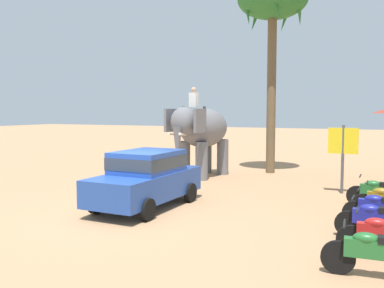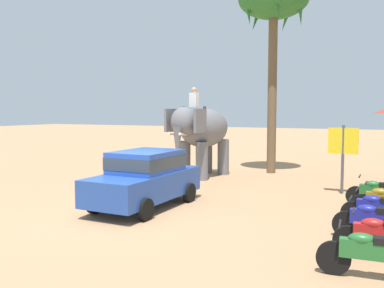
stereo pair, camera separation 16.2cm
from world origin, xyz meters
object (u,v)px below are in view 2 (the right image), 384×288
motorcycle_second_in_row (381,236)px  palm_tree_behind_elephant (274,5)px  signboard_yellow (343,146)px  elephant_with_mahout (202,132)px  motorcycle_mid_row (374,220)px  car_sedan_foreground (145,177)px  motorcycle_end_of_row (377,192)px  motorcycle_fourth_in_row (378,209)px  motorcycle_nearest_camera (370,253)px

motorcycle_second_in_row → palm_tree_behind_elephant: 13.50m
palm_tree_behind_elephant → signboard_yellow: size_ratio=3.69×
elephant_with_mahout → motorcycle_mid_row: 9.83m
motorcycle_mid_row → motorcycle_second_in_row: bearing=-82.3°
car_sedan_foreground → motorcycle_end_of_row: car_sedan_foreground is taller
car_sedan_foreground → motorcycle_mid_row: 6.37m
car_sedan_foreground → palm_tree_behind_elephant: bearing=79.5°
motorcycle_mid_row → motorcycle_end_of_row: 3.53m
motorcycle_second_in_row → motorcycle_end_of_row: bearing=92.4°
motorcycle_second_in_row → motorcycle_end_of_row: 4.75m
palm_tree_behind_elephant → car_sedan_foreground: bearing=-100.5°
motorcycle_mid_row → car_sedan_foreground: bearing=174.8°
motorcycle_end_of_row → motorcycle_mid_row: bearing=-89.4°
car_sedan_foreground → elephant_with_mahout: 6.13m
elephant_with_mahout → motorcycle_mid_row: elephant_with_mahout is taller
motorcycle_second_in_row → motorcycle_fourth_in_row: bearing=92.6°
motorcycle_second_in_row → motorcycle_mid_row: size_ratio=1.00×
motorcycle_nearest_camera → motorcycle_fourth_in_row: bearing=89.5°
motorcycle_end_of_row → palm_tree_behind_elephant: (-4.71, 5.54, 7.21)m
car_sedan_foreground → motorcycle_second_in_row: car_sedan_foreground is taller
car_sedan_foreground → palm_tree_behind_elephant: size_ratio=0.47×
car_sedan_foreground → signboard_yellow: (5.10, 4.74, 0.76)m
motorcycle_end_of_row → car_sedan_foreground: bearing=-154.8°
motorcycle_nearest_camera → signboard_yellow: 7.87m
motorcycle_mid_row → palm_tree_behind_elephant: size_ratio=0.20×
motorcycle_nearest_camera → motorcycle_mid_row: 2.36m
elephant_with_mahout → motorcycle_end_of_row: size_ratio=2.20×
motorcycle_nearest_camera → motorcycle_second_in_row: 1.15m
motorcycle_nearest_camera → palm_tree_behind_elephant: palm_tree_behind_elephant is taller
motorcycle_fourth_in_row → signboard_yellow: 4.49m
car_sedan_foreground → motorcycle_nearest_camera: size_ratio=2.29×
elephant_with_mahout → motorcycle_second_in_row: elephant_with_mahout is taller
motorcycle_fourth_in_row → motorcycle_end_of_row: same height
elephant_with_mahout → motorcycle_nearest_camera: size_ratio=2.20×
motorcycle_second_in_row → palm_tree_behind_elephant: palm_tree_behind_elephant is taller
motorcycle_mid_row → palm_tree_behind_elephant: bearing=117.6°
motorcycle_end_of_row → signboard_yellow: size_ratio=0.75×
car_sedan_foreground → motorcycle_mid_row: bearing=-5.2°
motorcycle_fourth_in_row → motorcycle_end_of_row: 2.35m
car_sedan_foreground → motorcycle_mid_row: size_ratio=2.29×
motorcycle_mid_row → motorcycle_end_of_row: same height
motorcycle_mid_row → motorcycle_fourth_in_row: 1.18m
elephant_with_mahout → motorcycle_end_of_row: (7.14, -3.01, -1.53)m
elephant_with_mahout → motorcycle_second_in_row: size_ratio=2.20×
signboard_yellow → elephant_with_mahout: bearing=168.3°
motorcycle_second_in_row → signboard_yellow: bearing=102.0°
elephant_with_mahout → motorcycle_end_of_row: bearing=-22.9°
motorcycle_fourth_in_row → signboard_yellow: signboard_yellow is taller
motorcycle_nearest_camera → motorcycle_mid_row: (-0.03, 2.36, 0.00)m
motorcycle_fourth_in_row → motorcycle_mid_row: bearing=-92.6°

